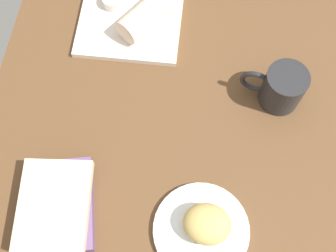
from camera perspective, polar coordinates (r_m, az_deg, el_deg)
The scene contains 8 objects.
dining_table at distance 106.62cm, azimuth 1.78°, elevation 5.12°, with size 110.00×90.00×4.00cm, color brown.
round_plate at distance 92.89cm, azimuth 4.42°, elevation -13.63°, with size 20.27×20.27×1.40cm, color white.
scone_pastry at distance 89.46cm, azimuth 5.20°, elevation -12.82°, with size 9.97×8.54×5.96cm, color tan.
square_plate at distance 114.82cm, azimuth -4.94°, elevation 14.16°, with size 25.98×25.98×1.60cm, color silver.
sauce_cup at distance 115.74cm, azimuth -7.35°, elevation 16.18°, with size 5.34×5.34×2.69cm.
breakfast_wrap at distance 109.56cm, azimuth -3.19°, elevation 14.29°, with size 6.63×6.63×13.80cm, color beige.
book_stack at distance 94.58cm, azimuth -14.47°, elevation -10.18°, with size 22.42×18.00×5.14cm.
coffee_mug at distance 101.71cm, azimuth 14.82°, elevation 4.98°, with size 9.57×14.91×10.35cm.
Camera 1 is at (49.92, 3.30, 96.15)cm, focal length 45.92 mm.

